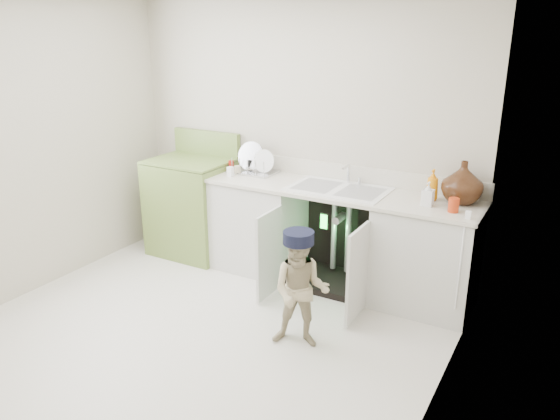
% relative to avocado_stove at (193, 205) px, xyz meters
% --- Properties ---
extents(ground, '(3.50, 3.50, 0.00)m').
position_rel_avocado_stove_xyz_m(ground, '(1.04, -1.18, -0.50)').
color(ground, beige).
rests_on(ground, ground).
extents(room_shell, '(6.00, 5.50, 1.26)m').
position_rel_avocado_stove_xyz_m(room_shell, '(1.04, -1.18, 0.75)').
color(room_shell, '#BCB2A1').
rests_on(room_shell, ground).
extents(counter_run, '(2.44, 1.02, 1.24)m').
position_rel_avocado_stove_xyz_m(counter_run, '(1.62, 0.03, -0.03)').
color(counter_run, silver).
rests_on(counter_run, ground).
extents(avocado_stove, '(0.79, 0.65, 1.22)m').
position_rel_avocado_stove_xyz_m(avocado_stove, '(0.00, 0.00, 0.00)').
color(avocado_stove, olive).
rests_on(avocado_stove, ground).
extents(repair_worker, '(0.51, 0.93, 0.89)m').
position_rel_avocado_stove_xyz_m(repair_worker, '(1.77, -1.02, -0.05)').
color(repair_worker, '#C5B18D').
rests_on(repair_worker, ground).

